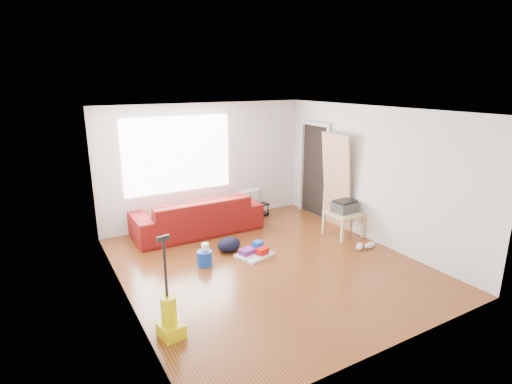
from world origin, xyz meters
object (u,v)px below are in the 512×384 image
side_table (344,216)px  vacuum (170,318)px  cleaning_tray (255,252)px  backpack (229,251)px  sofa (198,232)px  bucket (205,265)px  tv_stand (251,210)px

side_table → vacuum: bearing=-160.5°
cleaning_tray → backpack: cleaning_tray is taller
sofa → backpack: 1.15m
cleaning_tray → vacuum: vacuum is taller
cleaning_tray → side_table: bearing=-1.4°
backpack → bucket: bearing=-169.2°
sofa → backpack: (0.13, -1.14, 0.00)m
side_table → bucket: size_ratio=2.41×
sofa → cleaning_tray: sofa is taller
tv_stand → bucket: 2.51m
cleaning_tray → sofa: bearing=105.9°
side_table → cleaning_tray: size_ratio=0.89×
bucket → tv_stand: bearing=43.1°
side_table → bucket: (-2.87, 0.14, -0.41)m
sofa → vacuum: vacuum is taller
bucket → sofa: bearing=72.3°
backpack → vacuum: vacuum is taller
tv_stand → cleaning_tray: tv_stand is taller
bucket → backpack: same height
cleaning_tray → vacuum: size_ratio=0.53×
backpack → vacuum: size_ratio=0.36×
tv_stand → side_table: side_table is taller
cleaning_tray → bucket: bearing=174.3°
backpack → tv_stand: bearing=32.4°
cleaning_tray → backpack: 0.50m
sofa → bucket: 1.52m
sofa → backpack: bearing=96.7°
side_table → bucket: side_table is taller
sofa → backpack: size_ratio=5.55×
sofa → tv_stand: bearing=-168.9°
sofa → tv_stand: sofa is taller
side_table → bucket: 2.90m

